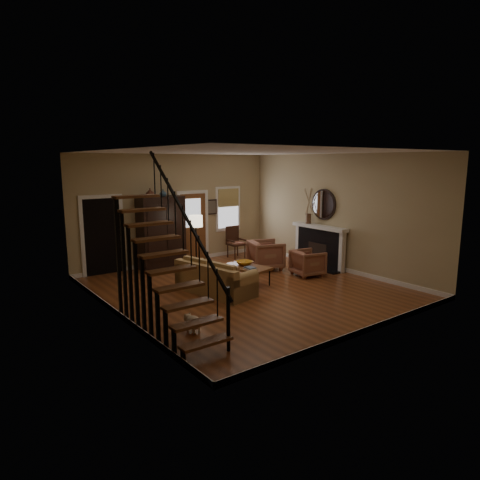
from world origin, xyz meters
TOP-DOWN VIEW (x-y plane):
  - room at (-0.41, 1.76)m, footprint 7.00×7.33m
  - staircase at (-2.78, -1.30)m, footprint 0.94×2.80m
  - fireplace at (3.13, 0.50)m, footprint 0.33×1.95m
  - armoire at (-0.70, 3.15)m, footprint 1.30×0.60m
  - vase_a at (-1.05, 3.05)m, footprint 0.24×0.24m
  - vase_b at (-0.65, 3.05)m, footprint 0.20×0.20m
  - sofa at (-0.78, 0.20)m, footprint 1.22×2.10m
  - coffee_table at (0.25, 0.34)m, footprint 0.94×1.33m
  - bowl at (0.30, 0.49)m, footprint 0.41×0.41m
  - books at (0.13, 0.04)m, footprint 0.22×0.30m
  - armchair_left at (2.11, -0.00)m, footprint 0.91×0.89m
  - armchair_right at (1.66, 1.23)m, footprint 1.16×1.15m
  - floor_lamp at (-0.24, 1.97)m, footprint 0.46×0.46m
  - side_chair at (1.85, 2.95)m, footprint 0.54×0.54m
  - dog at (-2.41, -1.55)m, footprint 0.27×0.43m

SIDE VIEW (x-z plane):
  - dog at x=-2.41m, z-range 0.00..0.31m
  - coffee_table at x=0.25m, z-range 0.00..0.47m
  - armchair_left at x=2.11m, z-range 0.00..0.71m
  - sofa at x=-0.78m, z-range 0.00..0.73m
  - armchair_right at x=1.66m, z-range 0.00..0.84m
  - books at x=0.13m, z-range 0.47..0.52m
  - side_chair at x=1.85m, z-range 0.00..1.02m
  - bowl at x=0.30m, z-range 0.47..0.57m
  - fireplace at x=3.13m, z-range -0.41..1.89m
  - floor_lamp at x=-0.24m, z-range 0.00..1.64m
  - armoire at x=-0.70m, z-range 0.00..2.10m
  - room at x=-0.41m, z-range -0.14..3.16m
  - staircase at x=-2.78m, z-range 0.00..3.20m
  - vase_b at x=-0.65m, z-range 2.10..2.31m
  - vase_a at x=-1.05m, z-range 2.10..2.35m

